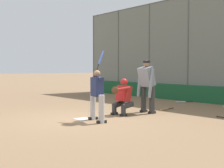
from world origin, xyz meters
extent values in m
plane|color=#846647|center=(0.00, 0.00, 0.00)|extent=(160.00, 160.00, 0.00)
cube|color=white|center=(0.00, 0.00, 0.01)|extent=(0.43, 0.43, 0.01)
cylinder|color=#515651|center=(1.26, -6.86, 2.50)|extent=(0.08, 0.08, 5.00)
cylinder|color=#515651|center=(3.77, -6.86, 2.50)|extent=(0.08, 0.08, 5.00)
cylinder|color=#515651|center=(6.29, -6.86, 2.50)|extent=(0.08, 0.08, 5.00)
cylinder|color=#515651|center=(8.81, -6.86, 2.50)|extent=(0.08, 0.08, 5.00)
cube|color=slate|center=(0.00, -6.86, 2.50)|extent=(17.61, 0.01, 5.00)
cube|color=#19512D|center=(0.00, -6.76, 0.38)|extent=(17.26, 0.18, 0.76)
cylinder|color=#B7B7BC|center=(-0.92, -0.01, 0.40)|extent=(0.17, 0.17, 0.80)
cube|color=black|center=(-0.92, -0.01, 0.04)|extent=(0.18, 0.30, 0.08)
cylinder|color=#B7B7BC|center=(-0.27, -0.18, 0.40)|extent=(0.17, 0.17, 0.80)
cube|color=black|center=(-0.27, -0.18, 0.04)|extent=(0.18, 0.30, 0.08)
cube|color=navy|center=(-0.59, -0.09, 1.02)|extent=(0.49, 0.35, 0.55)
sphere|color=#936B4C|center=(-0.59, -0.09, 1.40)|extent=(0.20, 0.20, 0.20)
cylinder|color=navy|center=(-0.59, -0.12, 1.30)|extent=(0.56, 0.28, 0.21)
cylinder|color=navy|center=(-0.34, -0.18, 1.30)|extent=(0.09, 0.14, 0.16)
sphere|color=black|center=(-0.34, -0.21, 1.36)|extent=(0.04, 0.04, 0.04)
cylinder|color=black|center=(-0.31, -0.30, 1.51)|extent=(0.10, 0.21, 0.32)
cylinder|color=#334789|center=(-0.23, -0.52, 1.87)|extent=(0.17, 0.32, 0.45)
cylinder|color=#333333|center=(-0.33, -1.35, 0.16)|extent=(0.16, 0.16, 0.31)
cylinder|color=#333333|center=(-0.31, -1.55, 0.33)|extent=(0.23, 0.49, 0.24)
cube|color=black|center=(-0.33, -1.35, 0.04)|extent=(0.12, 0.27, 0.08)
cylinder|color=#333333|center=(0.08, -1.31, 0.16)|extent=(0.16, 0.16, 0.31)
cylinder|color=#333333|center=(0.10, -1.51, 0.33)|extent=(0.23, 0.49, 0.24)
cube|color=black|center=(0.08, -1.31, 0.04)|extent=(0.12, 0.27, 0.08)
cube|color=maroon|center=(-0.10, -1.58, 0.71)|extent=(0.48, 0.41, 0.56)
cube|color=#B21E1E|center=(-0.12, -1.43, 0.71)|extent=(0.42, 0.18, 0.47)
sphere|color=brown|center=(-0.10, -1.58, 1.06)|extent=(0.21, 0.21, 0.21)
sphere|color=#B21E1E|center=(-0.10, -1.58, 1.10)|extent=(0.23, 0.23, 0.23)
cylinder|color=maroon|center=(-0.29, -1.35, 0.88)|extent=(0.25, 0.55, 0.16)
ellipsoid|color=#56331E|center=(-0.22, -1.09, 0.85)|extent=(0.31, 0.13, 0.24)
cylinder|color=brown|center=(0.17, -1.55, 0.73)|extent=(0.12, 0.32, 0.45)
cylinder|color=#333333|center=(-0.53, -2.49, 0.47)|extent=(0.19, 0.19, 0.93)
cube|color=black|center=(-0.53, -2.49, 0.04)|extent=(0.13, 0.29, 0.08)
cylinder|color=#333333|center=(-0.10, -2.51, 0.47)|extent=(0.19, 0.19, 0.93)
cube|color=black|center=(-0.10, -2.51, 0.04)|extent=(0.13, 0.29, 0.08)
cube|color=gray|center=(-0.31, -2.44, 1.26)|extent=(0.53, 0.47, 0.71)
sphere|color=#936B4C|center=(-0.31, -2.44, 1.71)|extent=(0.23, 0.23, 0.23)
cylinder|color=black|center=(-0.31, -2.44, 1.77)|extent=(0.24, 0.24, 0.08)
cylinder|color=gray|center=(-0.60, -2.36, 1.05)|extent=(0.17, 0.26, 0.99)
cylinder|color=gray|center=(-0.02, -2.39, 1.05)|extent=(0.15, 0.26, 0.99)
sphere|color=black|center=(-0.18, -4.04, 0.03)|extent=(0.04, 0.04, 0.04)
cylinder|color=black|center=(-0.20, -3.87, 0.03)|extent=(0.07, 0.35, 0.03)
cylinder|color=tan|center=(-0.25, -3.46, 0.03)|extent=(0.12, 0.49, 0.07)
sphere|color=black|center=(-2.45, -3.42, 0.03)|extent=(0.04, 0.04, 0.04)
cylinder|color=black|center=(-2.63, -3.43, 0.03)|extent=(0.37, 0.05, 0.03)
sphere|color=black|center=(0.71, -6.50, 0.03)|extent=(0.04, 0.04, 0.04)
cylinder|color=black|center=(0.79, -6.34, 0.03)|extent=(0.18, 0.32, 0.03)
cylinder|color=#B7BCC1|center=(0.98, -5.98, 0.03)|extent=(0.28, 0.45, 0.07)
camera|label=1|loc=(-7.84, 5.34, 1.55)|focal=50.00mm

